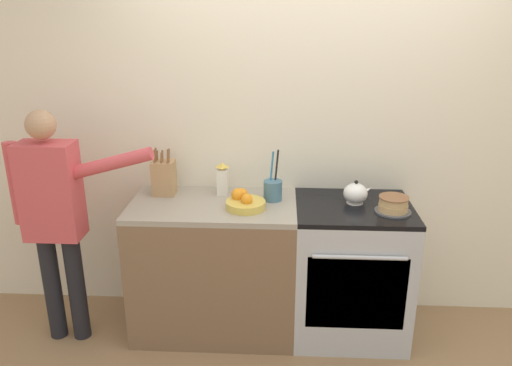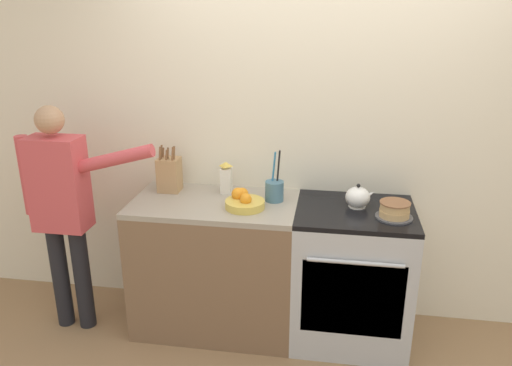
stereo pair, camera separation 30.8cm
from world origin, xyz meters
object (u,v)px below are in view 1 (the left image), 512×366
at_px(utensil_crock, 273,190).
at_px(milk_carton, 223,179).
at_px(stove_range, 350,270).
at_px(knife_block, 164,177).
at_px(tea_kettle, 356,193).
at_px(person_baker, 55,210).
at_px(fruit_bowl, 244,202).
at_px(layer_cake, 393,205).

xyz_separation_m(utensil_crock, milk_carton, (-0.33, 0.09, 0.03)).
height_order(utensil_crock, milk_carton, utensil_crock).
height_order(stove_range, knife_block, knife_block).
bearing_deg(tea_kettle, person_baker, -173.29).
bearing_deg(person_baker, knife_block, 28.73).
relative_size(knife_block, milk_carton, 1.47).
relative_size(stove_range, fruit_bowl, 3.70).
bearing_deg(milk_carton, person_baker, -161.54).
xyz_separation_m(stove_range, person_baker, (-1.85, -0.17, 0.45)).
distance_m(tea_kettle, knife_block, 1.25).
bearing_deg(tea_kettle, milk_carton, 172.37).
relative_size(stove_range, tea_kettle, 4.90).
relative_size(layer_cake, milk_carton, 1.01).
height_order(milk_carton, person_baker, person_baker).
xyz_separation_m(utensil_crock, fruit_bowl, (-0.17, -0.14, -0.03)).
xyz_separation_m(layer_cake, person_baker, (-2.07, -0.08, -0.05)).
bearing_deg(layer_cake, stove_range, 157.53).
bearing_deg(knife_block, layer_cake, -9.25).
distance_m(utensil_crock, fruit_bowl, 0.23).
xyz_separation_m(tea_kettle, utensil_crock, (-0.53, 0.03, 0.01)).
xyz_separation_m(milk_carton, person_baker, (-1.00, -0.33, -0.10)).
relative_size(layer_cake, fruit_bowl, 0.89).
height_order(layer_cake, knife_block, knife_block).
height_order(utensil_crock, fruit_bowl, utensil_crock).
xyz_separation_m(stove_range, fruit_bowl, (-0.69, -0.07, 0.49)).
relative_size(stove_range, utensil_crock, 2.70).
distance_m(utensil_crock, person_baker, 1.36).
bearing_deg(layer_cake, utensil_crock, 167.15).
relative_size(utensil_crock, milk_carton, 1.55).
distance_m(layer_cake, knife_block, 1.47).
bearing_deg(layer_cake, knife_block, 170.75).
distance_m(layer_cake, tea_kettle, 0.25).
bearing_deg(stove_range, person_baker, -174.77).
height_order(stove_range, tea_kettle, tea_kettle).
bearing_deg(stove_range, milk_carton, 169.02).
relative_size(tea_kettle, utensil_crock, 0.55).
distance_m(milk_carton, person_baker, 1.06).
relative_size(milk_carton, person_baker, 0.14).
bearing_deg(tea_kettle, utensil_crock, 177.01).
height_order(layer_cake, milk_carton, milk_carton).
bearing_deg(stove_range, tea_kettle, 78.11).
height_order(knife_block, fruit_bowl, knife_block).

